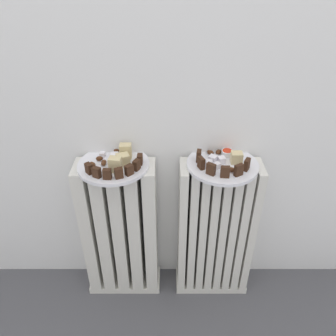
{
  "coord_description": "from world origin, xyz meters",
  "views": [
    {
      "loc": [
        -0.0,
        -0.68,
        1.25
      ],
      "look_at": [
        0.0,
        0.28,
        0.61
      ],
      "focal_mm": 35.71,
      "sensor_mm": 36.0,
      "label": 1
    }
  ],
  "objects_px": {
    "plate_left": "(114,165)",
    "plate_right": "(222,165)",
    "jam_bowl_right": "(227,153)",
    "radiator_left": "(121,232)",
    "radiator_right": "(215,232)",
    "fork": "(213,161)"
  },
  "relations": [
    {
      "from": "plate_left",
      "to": "jam_bowl_right",
      "type": "bearing_deg",
      "value": 7.51
    },
    {
      "from": "radiator_right",
      "to": "plate_right",
      "type": "xyz_separation_m",
      "value": [
        0.0,
        0.0,
        0.32
      ]
    },
    {
      "from": "plate_right",
      "to": "plate_left",
      "type": "bearing_deg",
      "value": 180.0
    },
    {
      "from": "radiator_left",
      "to": "fork",
      "type": "bearing_deg",
      "value": 2.31
    },
    {
      "from": "plate_left",
      "to": "fork",
      "type": "height_order",
      "value": "fork"
    },
    {
      "from": "radiator_left",
      "to": "radiator_right",
      "type": "xyz_separation_m",
      "value": [
        0.37,
        0.0,
        0.0
      ]
    },
    {
      "from": "plate_left",
      "to": "plate_right",
      "type": "bearing_deg",
      "value": 0.0
    },
    {
      "from": "plate_right",
      "to": "fork",
      "type": "height_order",
      "value": "fork"
    },
    {
      "from": "radiator_right",
      "to": "plate_left",
      "type": "height_order",
      "value": "plate_left"
    },
    {
      "from": "plate_left",
      "to": "jam_bowl_right",
      "type": "relative_size",
      "value": 5.97
    },
    {
      "from": "radiator_right",
      "to": "plate_left",
      "type": "bearing_deg",
      "value": 180.0
    },
    {
      "from": "plate_left",
      "to": "radiator_left",
      "type": "bearing_deg",
      "value": -90.0
    },
    {
      "from": "plate_right",
      "to": "jam_bowl_right",
      "type": "height_order",
      "value": "jam_bowl_right"
    },
    {
      "from": "plate_right",
      "to": "jam_bowl_right",
      "type": "xyz_separation_m",
      "value": [
        0.02,
        0.05,
        0.02
      ]
    },
    {
      "from": "radiator_right",
      "to": "radiator_left",
      "type": "bearing_deg",
      "value": -180.0
    },
    {
      "from": "radiator_right",
      "to": "fork",
      "type": "xyz_separation_m",
      "value": [
        -0.03,
        0.01,
        0.33
      ]
    },
    {
      "from": "plate_right",
      "to": "radiator_right",
      "type": "bearing_deg",
      "value": 180.0
    },
    {
      "from": "jam_bowl_right",
      "to": "radiator_right",
      "type": "bearing_deg",
      "value": -113.28
    },
    {
      "from": "plate_left",
      "to": "plate_right",
      "type": "distance_m",
      "value": 0.37
    },
    {
      "from": "fork",
      "to": "plate_left",
      "type": "bearing_deg",
      "value": -177.69
    },
    {
      "from": "radiator_left",
      "to": "jam_bowl_right",
      "type": "distance_m",
      "value": 0.52
    },
    {
      "from": "jam_bowl_right",
      "to": "plate_left",
      "type": "bearing_deg",
      "value": -172.49
    }
  ]
}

